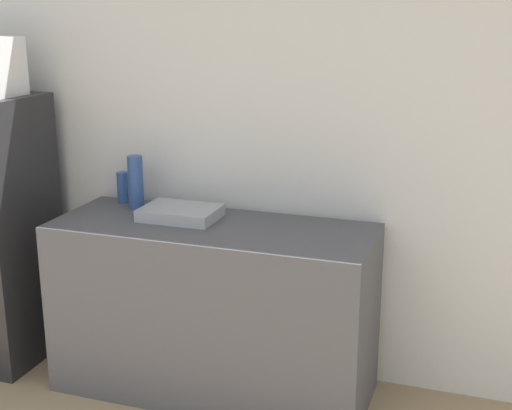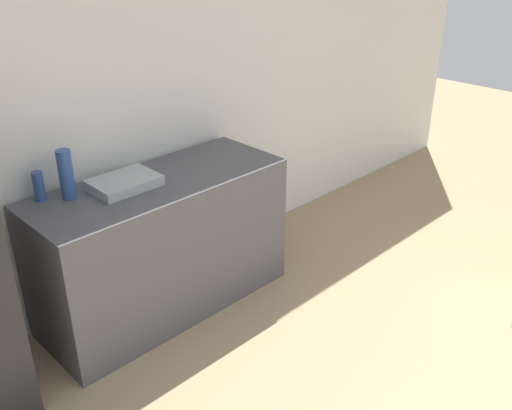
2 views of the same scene
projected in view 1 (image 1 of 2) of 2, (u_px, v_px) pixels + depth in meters
name	position (u px, v px, depth m)	size (l,w,h in m)	color
wall_back	(227.00, 133.00, 3.80)	(8.00, 0.06, 2.60)	silver
counter	(213.00, 309.00, 3.66)	(1.62, 0.63, 0.90)	#4C4C51
sink_basin	(180.00, 213.00, 3.64)	(0.39, 0.28, 0.06)	#9EA3A8
bottle_tall	(136.00, 182.00, 3.79)	(0.08, 0.08, 0.29)	#2D4C8C
bottle_short	(123.00, 187.00, 3.93)	(0.06, 0.06, 0.17)	#2D4C8C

